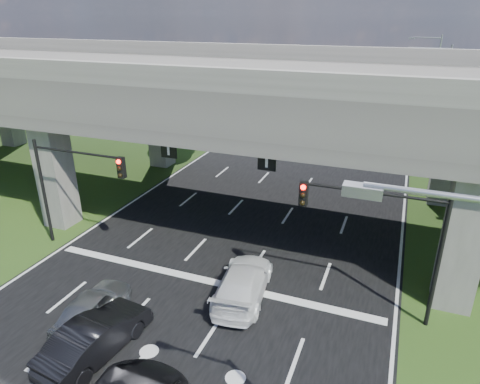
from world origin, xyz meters
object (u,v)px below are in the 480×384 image
Objects in this scene: streetlight_far at (436,101)px; streetlight_beyond at (431,75)px; signal_right at (384,228)px; car_white at (243,282)px; car_silver at (93,307)px; signal_left at (71,178)px; car_dark at (96,337)px.

streetlight_beyond is (0.00, 16.00, 0.00)m from streetlight_far.
car_white is (-5.68, -0.94, -3.41)m from signal_right.
car_silver is at bearing 28.59° from car_white.
car_dark is (6.07, -6.32, -3.37)m from signal_left.
car_dark is at bearing 46.46° from car_white.
signal_right is 1.44× the size of car_silver.
car_silver is 0.80× the size of car_white.
signal_right is at bearing -96.47° from streetlight_far.
streetlight_beyond is 43.27m from car_silver.
streetlight_beyond is 2.41× the size of car_silver.
signal_right is 12.47m from car_silver.
signal_right is at bearing -161.16° from car_silver.
streetlight_far is at bearing -122.90° from car_silver.
car_white is (-7.95, -21.00, -5.07)m from streetlight_far.
signal_right is at bearing 0.00° from signal_left.
streetlight_beyond reaches higher than signal_left.
signal_right is 1.16× the size of car_white.
streetlight_beyond reaches higher than car_dark.
signal_left is at bearing -13.02° from car_white.
signal_right is 0.60× the size of streetlight_beyond.
signal_right is 11.96m from car_dark.
signal_left reaches higher than car_dark.
streetlight_beyond is at bearing -99.01° from car_dark.
streetlight_far is at bearing 83.53° from signal_right.
car_dark is 0.92× the size of car_white.
signal_right reaches higher than car_dark.
car_dark is (-11.85, -26.37, -5.04)m from streetlight_far.
streetlight_beyond is (17.92, 36.06, 1.66)m from signal_left.
streetlight_beyond is at bearing -109.75° from car_white.
signal_right is 20.25m from streetlight_far.
car_white is (5.29, 3.88, 0.04)m from car_silver.
signal_left is 0.60× the size of streetlight_beyond.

